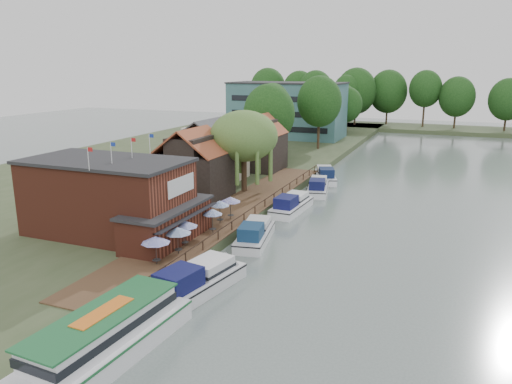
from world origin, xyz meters
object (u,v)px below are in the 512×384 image
at_px(pub, 125,199).
at_px(umbrella_2, 185,233).
at_px(umbrella_4, 220,212).
at_px(cruiser_1, 255,231).
at_px(umbrella_1, 178,240).
at_px(umbrella_0, 156,250).
at_px(hotel_block, 287,110).
at_px(umbrella_5, 231,208).
at_px(cruiser_2, 292,202).
at_px(umbrella_3, 213,221).
at_px(cottage_b, 210,150).
at_px(willow, 244,152).
at_px(swan, 166,318).
at_px(cruiser_0, 197,277).
at_px(tour_boat, 96,341).
at_px(cruiser_3, 318,185).
at_px(cottage_c, 259,142).
at_px(cruiser_4, 325,173).
at_px(cottage_a, 194,163).

distance_m(pub, umbrella_2, 7.15).
relative_size(umbrella_4, cruiser_1, 0.25).
bearing_deg(umbrella_1, umbrella_0, -98.52).
relative_size(hotel_block, umbrella_0, 10.66).
bearing_deg(umbrella_5, cruiser_2, 64.49).
bearing_deg(umbrella_5, pub, -129.88).
bearing_deg(umbrella_3, umbrella_2, -98.16).
bearing_deg(umbrella_5, cottage_b, 123.51).
height_order(cruiser_1, cruiser_2, cruiser_2).
distance_m(cottage_b, umbrella_4, 21.49).
bearing_deg(umbrella_3, cottage_b, 117.88).
height_order(willow, umbrella_4, willow).
bearing_deg(swan, cruiser_0, 92.15).
relative_size(umbrella_0, umbrella_4, 1.00).
xyz_separation_m(umbrella_4, tour_boat, (3.79, -23.68, -0.74)).
bearing_deg(cruiser_3, cruiser_0, -102.02).
bearing_deg(cottage_b, umbrella_0, -70.48).
bearing_deg(cottage_c, cruiser_4, 1.52).
height_order(cottage_a, umbrella_0, cottage_a).
bearing_deg(umbrella_0, cruiser_2, 78.99).
bearing_deg(umbrella_5, cruiser_4, 82.21).
height_order(cottage_a, umbrella_4, cottage_a).
bearing_deg(willow, umbrella_5, -73.22).
distance_m(umbrella_0, umbrella_2, 4.55).
height_order(cottage_c, swan, cottage_c).
height_order(willow, umbrella_5, willow).
xyz_separation_m(willow, cruiser_2, (7.50, -3.24, -5.07)).
distance_m(umbrella_3, swan, 15.56).
xyz_separation_m(cottage_a, cruiser_3, (12.45, 11.85, -4.15)).
bearing_deg(cottage_b, cottage_a, -73.30).
bearing_deg(umbrella_3, cruiser_3, 79.95).
bearing_deg(tour_boat, umbrella_1, 106.27).
xyz_separation_m(tour_boat, swan, (0.92, 5.82, -1.32)).
bearing_deg(umbrella_1, hotel_block, 101.63).
bearing_deg(cruiser_0, cottage_b, 125.71).
height_order(cottage_c, umbrella_2, cottage_c).
distance_m(umbrella_5, cruiser_2, 9.35).
bearing_deg(tour_boat, cottage_b, 112.41).
relative_size(umbrella_3, umbrella_5, 1.00).
bearing_deg(umbrella_0, willow, 97.27).
bearing_deg(cruiser_3, swan, -101.70).
relative_size(cottage_c, umbrella_1, 3.57).
height_order(cottage_a, umbrella_3, cottage_a).
distance_m(pub, umbrella_0, 8.84).
xyz_separation_m(hotel_block, tour_boat, (18.44, -88.12, -5.61)).
relative_size(pub, cruiser_0, 1.91).
height_order(umbrella_0, cruiser_4, umbrella_0).
bearing_deg(cottage_c, umbrella_3, -76.45).
bearing_deg(willow, cottage_c, 104.04).
xyz_separation_m(cottage_a, umbrella_3, (8.33, -11.41, -2.96)).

